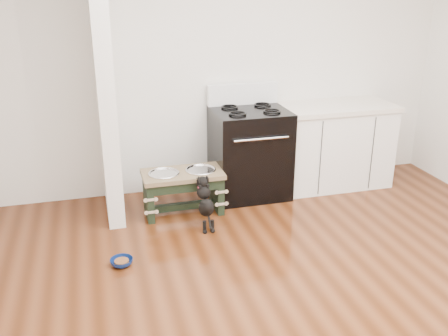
% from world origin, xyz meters
% --- Properties ---
extents(ground, '(5.00, 5.00, 0.00)m').
position_xyz_m(ground, '(0.00, 0.00, 0.00)').
color(ground, '#421D0B').
rests_on(ground, ground).
extents(room_shell, '(5.00, 5.00, 5.00)m').
position_xyz_m(room_shell, '(0.00, 0.00, 1.62)').
color(room_shell, silver).
rests_on(room_shell, ground).
extents(partition_wall, '(0.15, 0.80, 2.70)m').
position_xyz_m(partition_wall, '(-1.18, 2.10, 1.35)').
color(partition_wall, silver).
rests_on(partition_wall, ground).
extents(oven_range, '(0.76, 0.69, 1.14)m').
position_xyz_m(oven_range, '(0.25, 2.16, 0.48)').
color(oven_range, black).
rests_on(oven_range, ground).
extents(cabinet_run, '(1.24, 0.64, 0.91)m').
position_xyz_m(cabinet_run, '(1.23, 2.18, 0.45)').
color(cabinet_run, white).
rests_on(cabinet_run, ground).
extents(dog_feeder, '(0.78, 0.41, 0.44)m').
position_xyz_m(dog_feeder, '(-0.52, 1.88, 0.30)').
color(dog_feeder, black).
rests_on(dog_feeder, ground).
extents(puppy, '(0.14, 0.40, 0.47)m').
position_xyz_m(puppy, '(-0.38, 1.53, 0.26)').
color(puppy, black).
rests_on(puppy, ground).
extents(floor_bowl, '(0.19, 0.19, 0.06)m').
position_xyz_m(floor_bowl, '(-1.19, 1.05, 0.03)').
color(floor_bowl, navy).
rests_on(floor_bowl, ground).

